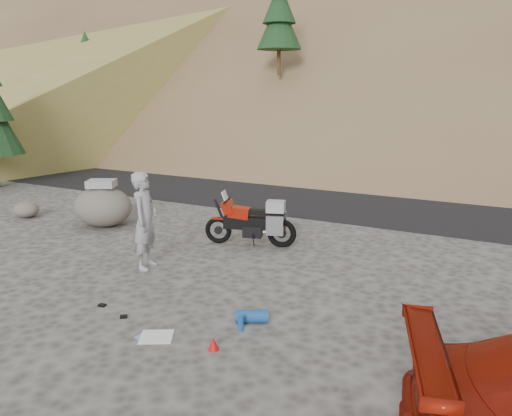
{
  "coord_description": "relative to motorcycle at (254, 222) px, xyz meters",
  "views": [
    {
      "loc": [
        6.13,
        -7.04,
        3.47
      ],
      "look_at": [
        1.13,
        2.28,
        1.0
      ],
      "focal_mm": 35.0,
      "sensor_mm": 36.0,
      "label": 1
    }
  ],
  "objects": [
    {
      "name": "gear_bottle",
      "position": [
        1.84,
        -3.82,
        -0.43
      ],
      "size": [
        0.11,
        0.11,
        0.23
      ],
      "primitive_type": "cylinder",
      "rotation": [
        0.0,
        0.0,
        -0.42
      ],
      "color": "#184993",
      "rests_on": "ground"
    },
    {
      "name": "motorcycle",
      "position": [
        0.0,
        0.0,
        0.0
      ],
      "size": [
        2.09,
        0.99,
        1.28
      ],
      "rotation": [
        0.0,
        0.0,
        0.31
      ],
      "color": "black",
      "rests_on": "ground"
    },
    {
      "name": "boulder",
      "position": [
        -4.33,
        -0.37,
        -0.01
      ],
      "size": [
        1.92,
        1.76,
        1.22
      ],
      "rotation": [
        0.0,
        0.0,
        0.28
      ],
      "color": "#5B564E",
      "rests_on": "ground"
    },
    {
      "name": "small_rock",
      "position": [
        -6.95,
        -0.72,
        -0.33
      ],
      "size": [
        0.84,
        0.78,
        0.44
      ],
      "rotation": [
        0.0,
        0.0,
        -0.18
      ],
      "color": "#5B564E",
      "rests_on": "ground"
    },
    {
      "name": "man",
      "position": [
        -1.2,
        -2.34,
        -0.55
      ],
      "size": [
        0.65,
        0.82,
        1.96
      ],
      "primitive_type": "imported",
      "rotation": [
        0.0,
        0.0,
        1.86
      ],
      "color": "#99989E",
      "rests_on": "ground"
    },
    {
      "name": "gear_blue_cloth",
      "position": [
        0.74,
        -4.66,
        -0.54
      ],
      "size": [
        0.28,
        0.22,
        0.01
      ],
      "primitive_type": "cube",
      "rotation": [
        0.0,
        0.0,
        -0.08
      ],
      "color": "#7D95C2",
      "rests_on": "ground"
    },
    {
      "name": "gear_white_cloth",
      "position": [
        0.87,
        -4.58,
        -0.54
      ],
      "size": [
        0.61,
        0.59,
        0.02
      ],
      "primitive_type": "cube",
      "rotation": [
        0.0,
        0.0,
        0.53
      ],
      "color": "white",
      "rests_on": "ground"
    },
    {
      "name": "ground",
      "position": [
        -0.87,
        -2.68,
        -0.55
      ],
      "size": [
        140.0,
        140.0,
        0.0
      ],
      "primitive_type": "plane",
      "color": "#423F3D",
      "rests_on": "ground"
    },
    {
      "name": "gear_blue_mat",
      "position": [
        1.86,
        -3.51,
        -0.45
      ],
      "size": [
        0.54,
        0.42,
        0.2
      ],
      "primitive_type": "cylinder",
      "rotation": [
        0.0,
        1.57,
        0.5
      ],
      "color": "#184993",
      "rests_on": "ground"
    },
    {
      "name": "gear_funnel",
      "position": [
        1.79,
        -4.49,
        -0.45
      ],
      "size": [
        0.18,
        0.18,
        0.2
      ],
      "primitive_type": "cone",
      "rotation": [
        0.0,
        0.0,
        0.25
      ],
      "color": "red",
      "rests_on": "ground"
    },
    {
      "name": "road",
      "position": [
        -0.87,
        6.32,
        -0.55
      ],
      "size": [
        120.0,
        7.0,
        0.05
      ],
      "primitive_type": "cube",
      "color": "black",
      "rests_on": "ground"
    },
    {
      "name": "gear_glove_b",
      "position": [
        -0.0,
        -4.32,
        -0.53
      ],
      "size": [
        0.14,
        0.13,
        0.04
      ],
      "primitive_type": "cube",
      "rotation": [
        0.0,
        0.0,
        0.67
      ],
      "color": "black",
      "rests_on": "ground"
    },
    {
      "name": "gear_glove_a",
      "position": [
        -0.62,
        -4.16,
        -0.53
      ],
      "size": [
        0.13,
        0.1,
        0.03
      ],
      "primitive_type": "cube",
      "rotation": [
        0.0,
        0.0,
        0.14
      ],
      "color": "black",
      "rests_on": "ground"
    },
    {
      "name": "hillside",
      "position": [
        -0.92,
        38.19,
        10.53
      ],
      "size": [
        120.0,
        73.0,
        46.72
      ],
      "color": "brown",
      "rests_on": "ground"
    }
  ]
}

